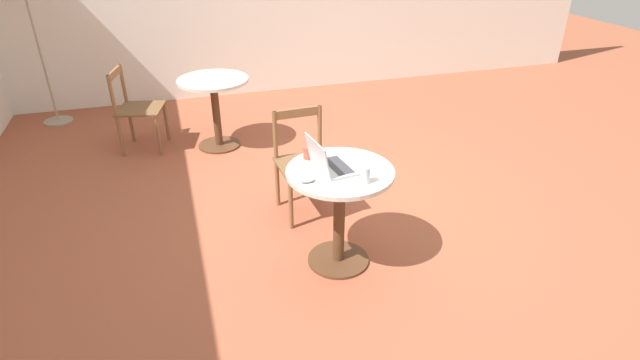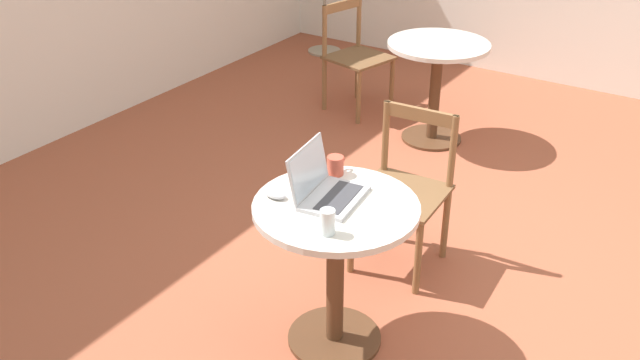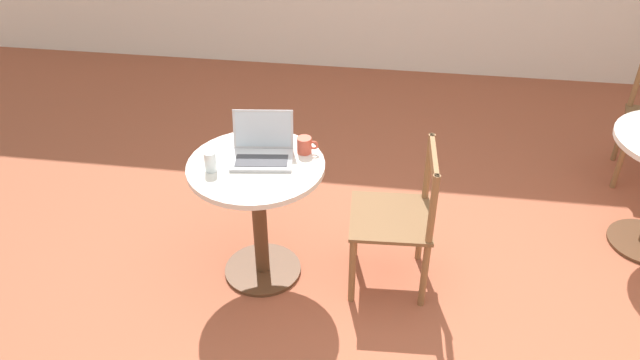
% 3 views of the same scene
% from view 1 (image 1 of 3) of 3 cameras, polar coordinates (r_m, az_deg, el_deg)
% --- Properties ---
extents(ground_plane, '(16.00, 16.00, 0.00)m').
position_cam_1_polar(ground_plane, '(4.18, 4.12, -3.09)').
color(ground_plane, '#9E5138').
extents(cafe_table_near, '(0.70, 0.70, 0.72)m').
position_cam_1_polar(cafe_table_near, '(3.28, 2.25, -1.84)').
color(cafe_table_near, '#51331E').
rests_on(cafe_table_near, ground_plane).
extents(cafe_table_mid, '(0.70, 0.70, 0.72)m').
position_cam_1_polar(cafe_table_mid, '(5.16, -11.95, 9.21)').
color(cafe_table_mid, '#51331E').
rests_on(cafe_table_mid, ground_plane).
extents(chair_near_right, '(0.44, 0.44, 0.83)m').
position_cam_1_polar(chair_near_right, '(3.93, -1.85, 1.95)').
color(chair_near_right, brown).
rests_on(chair_near_right, ground_plane).
extents(chair_mid_back, '(0.51, 0.51, 0.83)m').
position_cam_1_polar(chair_mid_back, '(5.37, -20.25, 7.62)').
color(chair_mid_back, brown).
rests_on(chair_mid_back, ground_plane).
extents(laptop, '(0.34, 0.28, 0.22)m').
position_cam_1_polar(laptop, '(3.16, 1.09, 1.92)').
color(laptop, '#B7B7BC').
rests_on(laptop, cafe_table_near).
extents(mouse, '(0.06, 0.10, 0.03)m').
position_cam_1_polar(mouse, '(3.04, -1.49, 0.06)').
color(mouse, '#B7B7BC').
rests_on(mouse, cafe_table_near).
extents(mug, '(0.11, 0.07, 0.09)m').
position_cam_1_polar(mug, '(3.32, -1.32, 3.21)').
color(mug, '#C64C38').
rests_on(mug, cafe_table_near).
extents(drinking_glass, '(0.06, 0.06, 0.10)m').
position_cam_1_polar(drinking_glass, '(3.02, 5.19, 0.56)').
color(drinking_glass, silver).
rests_on(drinking_glass, cafe_table_near).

